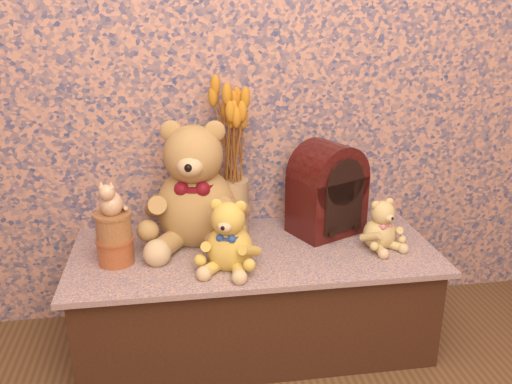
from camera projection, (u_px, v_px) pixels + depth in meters
display_shelf at (254, 296)px, 2.07m from camera, size 1.33×0.59×0.40m
teddy_large at (195, 177)px, 1.99m from camera, size 0.47×0.53×0.50m
teddy_medium at (229, 231)px, 1.82m from camera, size 0.28×0.31×0.26m
teddy_small at (380, 221)px, 1.98m from camera, size 0.21×0.23×0.20m
cathedral_radio at (327, 188)px, 2.09m from camera, size 0.32×0.28×0.36m
ceramic_vase at (232, 206)px, 2.11m from camera, size 0.17×0.17×0.22m
dried_stalks at (231, 122)px, 1.99m from camera, size 0.31×0.31×0.45m
biscuit_tin_lower at (116, 251)px, 1.88m from camera, size 0.13×0.13×0.09m
biscuit_tin_upper at (113, 226)px, 1.85m from camera, size 0.14×0.14×0.09m
cat_figurine at (111, 196)px, 1.81m from camera, size 0.11×0.12×0.13m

